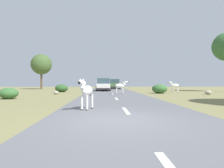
{
  "coord_description": "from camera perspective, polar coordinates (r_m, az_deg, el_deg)",
  "views": [
    {
      "loc": [
        -0.48,
        -6.38,
        1.29
      ],
      "look_at": [
        0.35,
        12.63,
        1.08
      ],
      "focal_mm": 31.55,
      "sensor_mm": 36.0,
      "label": 1
    }
  ],
  "objects": [
    {
      "name": "car_1",
      "position": [
        27.59,
        -2.5,
        -0.28
      ],
      "size": [
        2.03,
        4.35,
        1.74
      ],
      "rotation": [
        0.0,
        0.0,
        3.14
      ],
      "color": "white",
      "rests_on": "road"
    },
    {
      "name": "zebra_0",
      "position": [
        8.85,
        -7.42,
        -2.03
      ],
      "size": [
        0.67,
        1.43,
        1.39
      ],
      "rotation": [
        0.0,
        0.0,
        2.84
      ],
      "color": "silver",
      "rests_on": "road"
    },
    {
      "name": "rock_2",
      "position": [
        22.14,
        26.09,
        -2.19
      ],
      "size": [
        0.66,
        0.67,
        0.44
      ],
      "primitive_type": "ellipsoid",
      "color": "#A89E8C",
      "rests_on": "ground_plane"
    },
    {
      "name": "rock_3",
      "position": [
        21.08,
        -15.86,
        -2.42
      ],
      "size": [
        0.54,
        0.58,
        0.35
      ],
      "primitive_type": "ellipsoid",
      "color": "#A89E8C",
      "rests_on": "ground_plane"
    },
    {
      "name": "tree_2",
      "position": [
        36.8,
        -19.79,
        5.36
      ],
      "size": [
        3.57,
        3.57,
        6.15
      ],
      "color": "brown",
      "rests_on": "ground_plane"
    },
    {
      "name": "zebra_2",
      "position": [
        19.96,
        2.45,
        -0.58
      ],
      "size": [
        1.45,
        0.39,
        1.37
      ],
      "rotation": [
        0.0,
        0.0,
        4.7
      ],
      "color": "silver",
      "rests_on": "road"
    },
    {
      "name": "lane_markings",
      "position": [
        5.61,
        7.58,
        -12.11
      ],
      "size": [
        0.16,
        56.0,
        0.01
      ],
      "color": "silver",
      "rests_on": "road"
    },
    {
      "name": "road",
      "position": [
        6.58,
        6.03,
        -10.45
      ],
      "size": [
        6.0,
        64.0,
        0.05
      ],
      "primitive_type": "cube",
      "color": "slate",
      "rests_on": "ground_plane"
    },
    {
      "name": "bush_0",
      "position": [
        16.73,
        -27.79,
        -2.41
      ],
      "size": [
        1.41,
        1.27,
        0.85
      ],
      "primitive_type": "ellipsoid",
      "color": "#386633",
      "rests_on": "ground_plane"
    },
    {
      "name": "bush_2",
      "position": [
        25.63,
        -14.4,
        -1.18
      ],
      "size": [
        1.62,
        1.45,
        0.97
      ],
      "primitive_type": "ellipsoid",
      "color": "#2D5628",
      "rests_on": "ground_plane"
    },
    {
      "name": "zebra_1",
      "position": [
        25.56,
        17.71,
        -0.45
      ],
      "size": [
        1.45,
        0.38,
        1.37
      ],
      "rotation": [
        0.0,
        0.0,
        1.58
      ],
      "color": "silver",
      "rests_on": "ground_plane"
    },
    {
      "name": "bush_3",
      "position": [
        22.63,
        13.63,
        -1.35
      ],
      "size": [
        1.71,
        1.54,
        1.02
      ],
      "primitive_type": "ellipsoid",
      "color": "#386633",
      "rests_on": "ground_plane"
    },
    {
      "name": "car_0",
      "position": [
        35.47,
        0.73,
        -0.08
      ],
      "size": [
        2.05,
        4.36,
        1.74
      ],
      "rotation": [
        0.0,
        0.0,
        3.13
      ],
      "color": "#476B38",
      "rests_on": "road"
    },
    {
      "name": "ground_plane",
      "position": [
        6.53,
        1.81,
        -10.75
      ],
      "size": [
        90.0,
        90.0,
        0.0
      ],
      "primitive_type": "plane",
      "color": "olive"
    }
  ]
}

